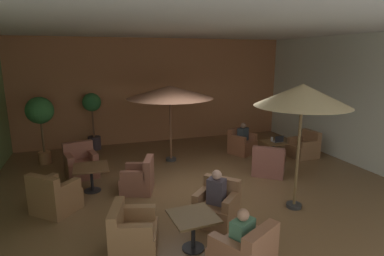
{
  "coord_description": "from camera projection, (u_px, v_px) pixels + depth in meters",
  "views": [
    {
      "loc": [
        -2.42,
        -6.85,
        3.19
      ],
      "look_at": [
        0.0,
        0.47,
        1.4
      ],
      "focal_mm": 29.44,
      "sensor_mm": 36.0,
      "label": 1
    }
  ],
  "objects": [
    {
      "name": "cafe_table_mid_center",
      "position": [
        91.0,
        172.0,
        7.46
      ],
      "size": [
        0.8,
        0.8,
        0.62
      ],
      "color": "black",
      "rests_on": "ground_plane"
    },
    {
      "name": "ceiling_slab",
      "position": [
        199.0,
        26.0,
        6.93
      ],
      "size": [
        10.07,
        9.3,
        0.06
      ],
      "primitive_type": "cube",
      "color": "silver",
      "rests_on": "wall_back_brick"
    },
    {
      "name": "armchair_mid_center_south",
      "position": [
        81.0,
        164.0,
        8.44
      ],
      "size": [
        0.93,
        0.92,
        0.9
      ],
      "color": "brown",
      "rests_on": "ground_plane"
    },
    {
      "name": "cafe_table_front_left",
      "position": [
        273.0,
        146.0,
        9.6
      ],
      "size": [
        0.67,
        0.67,
        0.62
      ],
      "color": "black",
      "rests_on": "ground_plane"
    },
    {
      "name": "armchair_front_left_north",
      "position": [
        304.0,
        148.0,
        10.06
      ],
      "size": [
        0.81,
        0.77,
        0.84
      ],
      "color": "#895E3E",
      "rests_on": "ground_plane"
    },
    {
      "name": "potted_tree_left_corner",
      "position": [
        40.0,
        115.0,
        9.17
      ],
      "size": [
        0.79,
        0.79,
        2.02
      ],
      "color": "#A56A41",
      "rests_on": "ground_plane"
    },
    {
      "name": "open_laptop",
      "position": [
        278.0,
        140.0,
        9.53
      ],
      "size": [
        0.32,
        0.24,
        0.2
      ],
      "color": "#9EA0A5",
      "rests_on": "cafe_table_front_left"
    },
    {
      "name": "armchair_front_right_north",
      "position": [
        217.0,
        207.0,
        6.12
      ],
      "size": [
        1.04,
        1.04,
        0.83
      ],
      "color": "brown",
      "rests_on": "ground_plane"
    },
    {
      "name": "armchair_front_right_east",
      "position": [
        132.0,
        234.0,
        5.19
      ],
      "size": [
        0.92,
        0.96,
        0.8
      ],
      "color": "brown",
      "rests_on": "ground_plane"
    },
    {
      "name": "armchair_front_left_east",
      "position": [
        242.0,
        144.0,
        10.44
      ],
      "size": [
        0.99,
        0.97,
        0.82
      ],
      "color": "brown",
      "rests_on": "ground_plane"
    },
    {
      "name": "iced_drink_cup",
      "position": [
        272.0,
        139.0,
        9.71
      ],
      "size": [
        0.08,
        0.08,
        0.11
      ],
      "primitive_type": "cylinder",
      "color": "silver",
      "rests_on": "cafe_table_front_left"
    },
    {
      "name": "armchair_mid_center_north",
      "position": [
        54.0,
        197.0,
        6.49
      ],
      "size": [
        1.08,
        1.08,
        0.87
      ],
      "color": "brown",
      "rests_on": "ground_plane"
    },
    {
      "name": "patio_umbrella_center_beige",
      "position": [
        303.0,
        96.0,
        6.22
      ],
      "size": [
        1.9,
        1.9,
        2.64
      ],
      "color": "#2D2D2D",
      "rests_on": "ground_plane"
    },
    {
      "name": "wall_back_brick",
      "position": [
        157.0,
        91.0,
        11.63
      ],
      "size": [
        10.07,
        0.08,
        3.79
      ],
      "primitive_type": "cube",
      "color": "#A26540",
      "rests_on": "ground_plane"
    },
    {
      "name": "armchair_front_left_south",
      "position": [
        269.0,
        164.0,
        8.56
      ],
      "size": [
        1.12,
        1.12,
        0.84
      ],
      "color": "brown",
      "rests_on": "ground_plane"
    },
    {
      "name": "patio_umbrella_tall_red",
      "position": [
        170.0,
        92.0,
        9.29
      ],
      "size": [
        2.58,
        2.58,
        2.32
      ],
      "color": "#2D2D2D",
      "rests_on": "ground_plane"
    },
    {
      "name": "cafe_table_front_right",
      "position": [
        193.0,
        222.0,
        5.21
      ],
      "size": [
        0.79,
        0.79,
        0.62
      ],
      "color": "black",
      "rests_on": "ground_plane"
    },
    {
      "name": "patron_with_friend",
      "position": [
        243.0,
        133.0,
        10.32
      ],
      "size": [
        0.41,
        0.36,
        0.59
      ],
      "color": "#2F383F",
      "rests_on": "ground_plane"
    },
    {
      "name": "patron_blue_shirt",
      "position": [
        242.0,
        232.0,
        4.5
      ],
      "size": [
        0.42,
        0.36,
        0.63
      ],
      "color": "#446F53",
      "rests_on": "ground_plane"
    },
    {
      "name": "wall_right_plain",
      "position": [
        364.0,
        102.0,
        8.9
      ],
      "size": [
        0.08,
        9.3,
        3.79
      ],
      "primitive_type": "cube",
      "color": "silver",
      "rests_on": "ground_plane"
    },
    {
      "name": "patron_by_window",
      "position": [
        216.0,
        189.0,
        5.99
      ],
      "size": [
        0.4,
        0.4,
        0.67
      ],
      "color": "#403843",
      "rests_on": "ground_plane"
    },
    {
      "name": "potted_tree_mid_left",
      "position": [
        92.0,
        113.0,
        10.65
      ],
      "size": [
        0.62,
        0.62,
        1.95
      ],
      "color": "#3D3037",
      "rests_on": "ground_plane"
    },
    {
      "name": "armchair_mid_center_east",
      "position": [
        139.0,
        179.0,
        7.49
      ],
      "size": [
        0.92,
        0.91,
        0.83
      ],
      "color": "brown",
      "rests_on": "ground_plane"
    },
    {
      "name": "ground_plane",
      "position": [
        198.0,
        187.0,
        7.8
      ],
      "size": [
        10.07,
        9.3,
        0.02
      ],
      "primitive_type": "cube",
      "color": "brown"
    }
  ]
}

